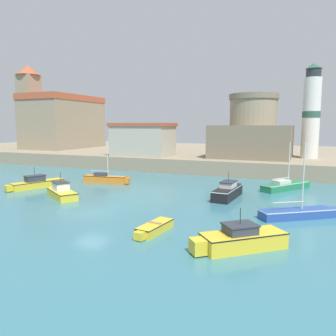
# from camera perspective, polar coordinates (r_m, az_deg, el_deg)

# --- Properties ---
(ground_plane) EXTENTS (200.00, 200.00, 0.00)m
(ground_plane) POSITION_cam_1_polar(r_m,az_deg,el_deg) (26.85, -13.21, -7.45)
(ground_plane) COLOR teal
(quay_seawall) EXTENTS (120.00, 40.00, 2.03)m
(quay_seawall) POSITION_cam_1_polar(r_m,az_deg,el_deg) (64.46, 8.83, 2.23)
(quay_seawall) COLOR gray
(quay_seawall) RESTS_ON ground
(dinghy_yellow_0) EXTENTS (1.42, 3.81, 0.65)m
(dinghy_yellow_0) POSITION_cam_1_polar(r_m,az_deg,el_deg) (21.29, -2.40, -10.33)
(dinghy_yellow_0) COLOR yellow
(dinghy_yellow_0) RESTS_ON ground
(motorboat_black_1) EXTENTS (1.95, 5.94, 2.48)m
(motorboat_black_1) POSITION_cam_1_polar(r_m,az_deg,el_deg) (31.52, 10.40, -4.00)
(motorboat_black_1) COLOR black
(motorboat_black_1) RESTS_ON ground
(sailboat_green_2) EXTENTS (4.84, 6.29, 5.04)m
(sailboat_green_2) POSITION_cam_1_polar(r_m,az_deg,el_deg) (37.01, 19.82, -2.88)
(sailboat_green_2) COLOR #237A4C
(sailboat_green_2) RESTS_ON ground
(motorboat_yellow_3) EXTENTS (5.01, 4.56, 2.35)m
(motorboat_yellow_3) POSITION_cam_1_polar(r_m,az_deg,el_deg) (18.94, 12.52, -11.99)
(motorboat_yellow_3) COLOR yellow
(motorboat_yellow_3) RESTS_ON ground
(sailboat_blue_5) EXTENTS (5.68, 4.44, 5.63)m
(sailboat_blue_5) POSITION_cam_1_polar(r_m,az_deg,el_deg) (26.24, 21.73, -7.26)
(sailboat_blue_5) COLOR #284C9E
(sailboat_blue_5) RESTS_ON ground
(sailboat_orange_6) EXTENTS (5.81, 1.69, 5.08)m
(sailboat_orange_6) POSITION_cam_1_polar(r_m,az_deg,el_deg) (39.62, -10.82, -1.83)
(sailboat_orange_6) COLOR orange
(sailboat_orange_6) RESTS_ON ground
(motorboat_yellow_7) EXTENTS (3.37, 6.18, 2.30)m
(motorboat_yellow_7) POSITION_cam_1_polar(r_m,az_deg,el_deg) (38.64, -21.97, -2.47)
(motorboat_yellow_7) COLOR yellow
(motorboat_yellow_7) RESTS_ON ground
(motorboat_yellow_8) EXTENTS (5.15, 3.94, 2.38)m
(motorboat_yellow_8) POSITION_cam_1_polar(r_m,az_deg,el_deg) (32.74, -18.09, -3.99)
(motorboat_yellow_8) COLOR yellow
(motorboat_yellow_8) RESTS_ON ground
(church) EXTENTS (14.27, 16.55, 17.16)m
(church) POSITION_cam_1_polar(r_m,az_deg,el_deg) (73.70, -18.40, 8.01)
(church) COLOR gray
(church) RESTS_ON quay_seawall
(fortress) EXTENTS (11.34, 11.34, 9.36)m
(fortress) POSITION_cam_1_polar(r_m,az_deg,el_deg) (51.27, 14.51, 5.65)
(fortress) COLOR #796C57
(fortress) RESTS_ON quay_seawall
(lighthouse) EXTENTS (2.45, 2.45, 13.45)m
(lighthouse) POSITION_cam_1_polar(r_m,az_deg,el_deg) (51.66, 23.69, 8.79)
(lighthouse) COLOR silver
(lighthouse) RESTS_ON quay_seawall
(harbor_shed_near_wharf) EXTENTS (9.21, 6.30, 5.12)m
(harbor_shed_near_wharf) POSITION_cam_1_polar(r_m,az_deg,el_deg) (51.44, -4.35, 5.00)
(harbor_shed_near_wharf) COLOR #BCB29E
(harbor_shed_near_wharf) RESTS_ON quay_seawall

